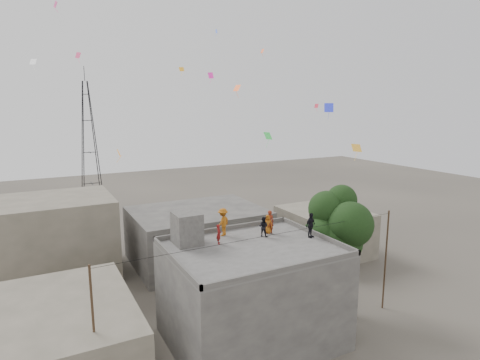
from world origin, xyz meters
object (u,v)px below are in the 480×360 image
at_px(transmission_tower, 89,146).
at_px(person_dark_adult, 311,225).
at_px(stair_head_box, 187,228).
at_px(tree, 338,228).
at_px(person_red_adult, 269,222).

bearing_deg(transmission_tower, person_dark_adult, -78.15).
bearing_deg(stair_head_box, person_dark_adult, -19.16).
bearing_deg(person_dark_adult, tree, -7.16).
distance_m(transmission_tower, person_dark_adult, 40.97).
distance_m(tree, person_dark_adult, 3.14).
distance_m(stair_head_box, person_red_adult, 5.73).
bearing_deg(person_dark_adult, transmission_tower, 82.58).
bearing_deg(stair_head_box, tree, -10.74).
height_order(stair_head_box, transmission_tower, transmission_tower).
distance_m(tree, person_red_adult, 5.13).
height_order(stair_head_box, tree, tree).
height_order(stair_head_box, person_red_adult, stair_head_box).
bearing_deg(person_red_adult, tree, -166.21).
bearing_deg(tree, person_dark_adult, -167.90).
xyz_separation_m(transmission_tower, person_dark_adult, (8.40, -40.04, -2.14)).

